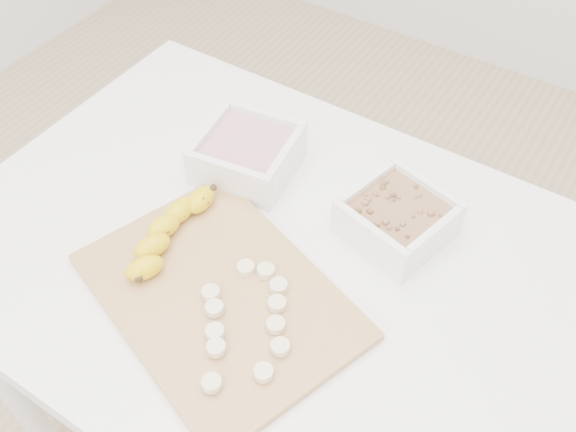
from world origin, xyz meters
The scene contains 6 objects.
table centered at (0.00, 0.00, 0.65)m, with size 1.00×0.70×0.75m.
bowl_yogurt centered at (-0.14, 0.13, 0.79)m, with size 0.17×0.17×0.07m.
bowl_granola centered at (0.13, 0.14, 0.78)m, with size 0.17×0.17×0.07m.
cutting_board centered at (-0.03, -0.11, 0.76)m, with size 0.38×0.27×0.01m, color tan.
banana centered at (-0.14, -0.07, 0.78)m, with size 0.05×0.19×0.03m, color #DAB409, non-canonical shape.
banana_slices centered at (0.03, -0.12, 0.77)m, with size 0.15×0.21×0.02m.
Camera 1 is at (0.33, -0.48, 1.50)m, focal length 40.00 mm.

